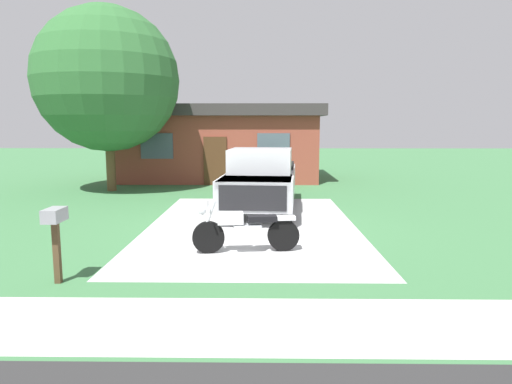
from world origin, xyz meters
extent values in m
plane|color=#3A6E41|center=(0.00, 0.00, 0.00)|extent=(80.00, 80.00, 0.00)
cube|color=#ACACAC|center=(0.00, 0.00, 0.00)|extent=(5.35, 8.80, 0.01)
cube|color=#B5B5B0|center=(0.00, -6.00, 0.00)|extent=(36.00, 1.80, 0.01)
cylinder|color=black|center=(-0.83, -2.60, 0.33)|extent=(0.67, 0.20, 0.66)
cylinder|color=black|center=(0.71, -2.42, 0.33)|extent=(0.67, 0.20, 0.66)
cube|color=silver|center=(-0.04, -2.51, 0.42)|extent=(0.59, 0.33, 0.32)
cube|color=silver|center=(-0.39, -2.55, 0.72)|extent=(0.55, 0.32, 0.24)
cube|color=black|center=(0.26, -2.47, 0.70)|extent=(0.63, 0.35, 0.12)
cube|color=silver|center=(0.71, -2.42, 0.70)|extent=(0.50, 0.26, 0.08)
cylinder|color=silver|center=(-0.83, -2.60, 0.70)|extent=(0.34, 0.10, 0.77)
cylinder|color=silver|center=(-0.83, -2.60, 1.02)|extent=(0.12, 0.70, 0.04)
sphere|color=silver|center=(-0.95, -2.62, 0.88)|extent=(0.16, 0.16, 0.16)
cylinder|color=black|center=(0.92, 0.48, 0.42)|extent=(0.37, 0.86, 0.84)
cylinder|color=black|center=(-0.72, 0.61, 0.42)|extent=(0.37, 0.86, 0.84)
cylinder|color=black|center=(1.20, 3.97, 0.42)|extent=(0.37, 0.86, 0.84)
cylinder|color=black|center=(-0.44, 4.10, 0.42)|extent=(0.37, 0.86, 0.84)
cube|color=#B7BABF|center=(0.24, 2.34, 0.80)|extent=(2.44, 5.74, 0.80)
cube|color=#B7BABF|center=(0.10, 0.50, 1.10)|extent=(2.04, 2.04, 0.20)
cube|color=#B7BABF|center=(0.21, 1.94, 1.55)|extent=(1.95, 2.04, 0.70)
cube|color=#3F4C56|center=(0.15, 1.15, 1.45)|extent=(1.71, 0.29, 0.60)
cube|color=black|center=(0.37, 3.89, 1.05)|extent=(2.08, 2.54, 0.50)
cube|color=black|center=(0.02, -0.43, 0.80)|extent=(1.70, 0.23, 0.64)
cube|color=#4C3823|center=(-3.12, -4.44, 0.55)|extent=(0.10, 0.10, 1.10)
cube|color=gray|center=(-3.12, -4.44, 1.15)|extent=(0.26, 0.48, 0.22)
cylinder|color=brown|center=(-5.75, 6.38, 1.20)|extent=(0.36, 0.36, 2.40)
sphere|color=#2E6331|center=(-5.75, 6.38, 4.34)|extent=(5.55, 5.55, 5.55)
cube|color=brown|center=(-1.78, 10.68, 1.50)|extent=(9.00, 5.00, 3.00)
cube|color=#383333|center=(-1.78, 10.68, 3.25)|extent=(9.60, 5.60, 0.50)
cube|color=#4C2D19|center=(-1.78, 8.15, 1.05)|extent=(1.00, 0.08, 2.10)
cube|color=#4C5966|center=(-4.30, 8.15, 1.70)|extent=(1.40, 0.06, 1.10)
cube|color=#4C5966|center=(0.74, 8.15, 1.70)|extent=(1.40, 0.06, 1.10)
camera|label=1|loc=(0.27, -11.77, 2.61)|focal=32.37mm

